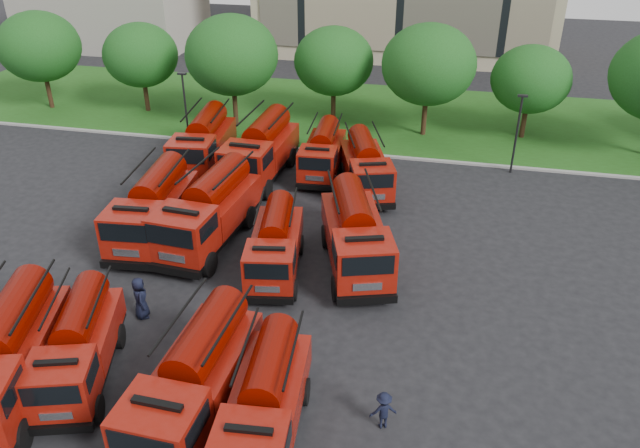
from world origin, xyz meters
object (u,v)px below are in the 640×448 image
(fire_truck_1, at_px, (78,345))
(firefighter_5, at_px, (345,262))
(firefighter_0, at_px, (137,436))
(fire_truck_4, at_px, (153,207))
(fire_truck_8, at_px, (203,143))
(firefighter_3, at_px, (382,426))
(fire_truck_11, at_px, (366,166))
(fire_truck_2, at_px, (195,379))
(fire_truck_0, at_px, (7,355))
(fire_truck_7, at_px, (355,234))
(fire_truck_3, at_px, (265,402))
(fire_truck_10, at_px, (323,152))
(fire_truck_9, at_px, (261,150))
(fire_truck_6, at_px, (275,244))
(firefighter_4, at_px, (143,316))
(fire_truck_5, at_px, (209,211))

(fire_truck_1, bearing_deg, firefighter_5, 33.18)
(firefighter_0, relative_size, firefighter_5, 0.91)
(fire_truck_4, bearing_deg, firefighter_0, -72.98)
(fire_truck_8, bearing_deg, firefighter_3, -60.07)
(firefighter_5, bearing_deg, fire_truck_11, -77.66)
(fire_truck_2, height_order, firefighter_0, fire_truck_2)
(fire_truck_0, distance_m, fire_truck_7, 15.41)
(fire_truck_2, distance_m, firefighter_0, 2.75)
(fire_truck_3, relative_size, fire_truck_4, 0.85)
(fire_truck_3, height_order, firefighter_0, fire_truck_3)
(fire_truck_1, xyz_separation_m, fire_truck_10, (4.87, 19.99, 0.01))
(fire_truck_10, height_order, firefighter_0, fire_truck_10)
(fire_truck_1, bearing_deg, firefighter_3, -17.57)
(fire_truck_9, bearing_deg, fire_truck_7, -48.09)
(fire_truck_11, bearing_deg, fire_truck_4, -158.62)
(fire_truck_6, bearing_deg, fire_truck_9, 100.84)
(fire_truck_3, bearing_deg, firefighter_0, -171.90)
(firefighter_4, relative_size, firefighter_5, 1.12)
(fire_truck_3, distance_m, fire_truck_6, 10.12)
(fire_truck_3, bearing_deg, firefighter_4, 139.07)
(firefighter_0, bearing_deg, firefighter_3, 5.31)
(fire_truck_3, bearing_deg, fire_truck_9, 102.30)
(fire_truck_5, relative_size, fire_truck_7, 1.02)
(fire_truck_7, height_order, fire_truck_10, fire_truck_7)
(fire_truck_2, bearing_deg, fire_truck_8, 112.99)
(fire_truck_2, distance_m, fire_truck_7, 11.33)
(fire_truck_8, relative_size, fire_truck_9, 0.97)
(fire_truck_3, bearing_deg, fire_truck_6, 98.99)
(fire_truck_10, bearing_deg, firefighter_3, -75.61)
(fire_truck_3, relative_size, firefighter_5, 3.84)
(fire_truck_7, relative_size, fire_truck_11, 1.11)
(fire_truck_9, relative_size, firefighter_0, 5.09)
(fire_truck_4, xyz_separation_m, fire_truck_7, (10.60, -0.43, -0.01))
(fire_truck_5, bearing_deg, firefighter_0, -75.38)
(fire_truck_3, height_order, fire_truck_7, fire_truck_7)
(fire_truck_10, relative_size, fire_truck_11, 0.92)
(fire_truck_2, bearing_deg, firefighter_4, 135.60)
(fire_truck_11, distance_m, firefighter_3, 18.66)
(fire_truck_5, bearing_deg, fire_truck_8, 118.00)
(fire_truck_6, bearing_deg, firefighter_4, -144.21)
(firefighter_3, height_order, firefighter_5, firefighter_5)
(fire_truck_11, bearing_deg, fire_truck_6, -123.92)
(fire_truck_10, bearing_deg, fire_truck_11, -33.99)
(fire_truck_5, distance_m, fire_truck_8, 9.56)
(fire_truck_8, relative_size, fire_truck_10, 1.19)
(fire_truck_10, distance_m, fire_truck_11, 3.48)
(fire_truck_8, bearing_deg, fire_truck_11, -11.57)
(fire_truck_10, relative_size, firefighter_5, 3.78)
(fire_truck_4, bearing_deg, fire_truck_8, 89.85)
(fire_truck_11, bearing_deg, firefighter_0, -120.38)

